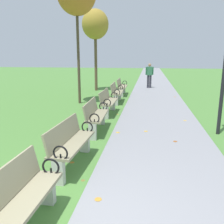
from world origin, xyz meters
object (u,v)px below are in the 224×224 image
at_px(tree_2, 95,25).
at_px(park_bench_6, 122,86).
at_px(park_bench_2, 71,143).
at_px(pedestrian_walking, 149,74).
at_px(park_bench_1, 16,203).
at_px(park_bench_5, 116,92).
at_px(park_bench_4, 108,101).
at_px(park_bench_3, 96,115).

bearing_deg(tree_2, park_bench_6, -41.07).
relative_size(park_bench_2, pedestrian_walking, 1.00).
distance_m(park_bench_1, park_bench_6, 11.01).
xyz_separation_m(park_bench_5, tree_2, (-1.79, 3.72, 3.44)).
bearing_deg(park_bench_5, park_bench_2, -90.00).
bearing_deg(park_bench_2, park_bench_4, 90.00).
xyz_separation_m(park_bench_1, park_bench_6, (0.00, 11.01, 0.00)).
bearing_deg(pedestrian_walking, park_bench_5, -105.82).
distance_m(tree_2, pedestrian_walking, 4.75).
bearing_deg(park_bench_6, park_bench_3, -90.00).
xyz_separation_m(park_bench_2, park_bench_3, (-0.00, 2.28, 0.00)).
bearing_deg(pedestrian_walking, park_bench_3, -98.72).
height_order(park_bench_3, park_bench_5, same).
distance_m(park_bench_2, tree_2, 11.22).
height_order(park_bench_1, park_bench_3, same).
xyz_separation_m(park_bench_3, park_bench_5, (-0.00, 4.52, 0.00)).
bearing_deg(pedestrian_walking, park_bench_4, -101.11).
distance_m(park_bench_5, pedestrian_walking, 5.57).
relative_size(park_bench_6, pedestrian_walking, 0.99).
distance_m(park_bench_6, tree_2, 4.18).
distance_m(park_bench_2, park_bench_3, 2.28).
distance_m(park_bench_1, park_bench_5, 8.84).
bearing_deg(park_bench_6, park_bench_1, -90.00).
height_order(park_bench_5, tree_2, tree_2).
bearing_deg(tree_2, park_bench_3, -77.75).
bearing_deg(park_bench_1, park_bench_2, 90.00).
distance_m(park_bench_3, park_bench_6, 6.69).
bearing_deg(park_bench_4, park_bench_6, 90.00).
xyz_separation_m(park_bench_2, pedestrian_walking, (1.51, 12.15, 0.44)).
height_order(park_bench_4, tree_2, tree_2).
bearing_deg(tree_2, pedestrian_walking, 26.12).
height_order(park_bench_2, pedestrian_walking, pedestrian_walking).
height_order(park_bench_4, park_bench_6, same).
bearing_deg(park_bench_5, park_bench_3, -90.00).
xyz_separation_m(park_bench_6, tree_2, (-1.79, 1.56, 3.44)).
distance_m(park_bench_3, park_bench_4, 2.16).
relative_size(park_bench_4, park_bench_6, 1.00).
bearing_deg(park_bench_5, park_bench_6, 90.00).
bearing_deg(park_bench_3, pedestrian_walking, 81.28).
bearing_deg(park_bench_4, park_bench_3, -90.00).
relative_size(park_bench_2, park_bench_6, 1.01).
distance_m(park_bench_2, park_bench_4, 4.44).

